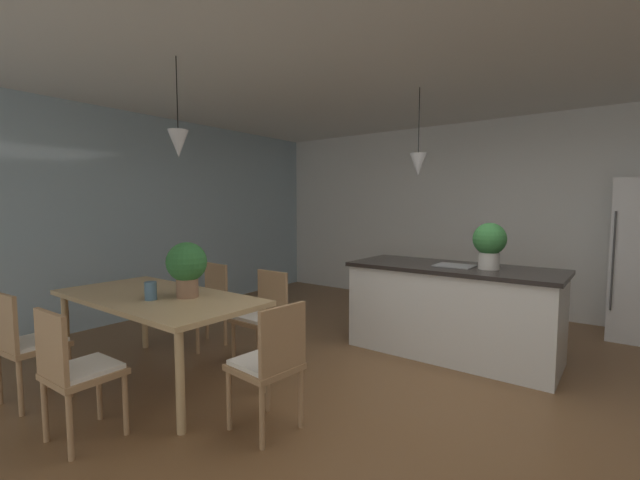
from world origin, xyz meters
name	(u,v)px	position (x,y,z in m)	size (l,w,h in m)	color
ground_plane	(429,405)	(0.00, 0.00, -0.02)	(10.00, 8.40, 0.04)	brown
ceiling_slab	(438,27)	(0.00, 0.00, 2.76)	(10.00, 8.40, 0.12)	white
wall_back_kitchen	(525,216)	(0.00, 3.26, 1.35)	(10.00, 0.12, 2.70)	white
window_wall_left_glazing	(139,217)	(-4.06, 0.00, 1.35)	(0.06, 8.40, 2.70)	#9EB7C6
dining_table	(157,303)	(-2.01, -1.02, 0.68)	(1.90, 0.92, 0.74)	tan
chair_far_right	(263,314)	(-1.59, -0.19, 0.47)	(0.41, 0.41, 0.87)	#A87F56
chair_far_left	(206,301)	(-2.44, -0.19, 0.47)	(0.43, 0.43, 0.87)	#A87F56
chair_near_right	(76,369)	(-1.59, -1.84, 0.47)	(0.41, 0.41, 0.87)	#A87F56
chair_near_left	(25,342)	(-2.44, -1.84, 0.47)	(0.44, 0.44, 0.87)	#A87F56
chair_kitchen_end	(270,362)	(-0.69, -1.02, 0.47)	(0.43, 0.43, 0.87)	#A87F56
kitchen_island	(452,309)	(-0.23, 1.13, 0.46)	(2.01, 0.84, 0.91)	silver
pendant_over_table	(178,143)	(-1.83, -0.89, 2.01)	(0.17, 0.17, 0.80)	black
pendant_over_island_main	(418,164)	(-0.62, 1.13, 1.92)	(0.17, 0.17, 0.89)	black
potted_plant_on_island	(489,243)	(0.11, 1.13, 1.15)	(0.30, 0.30, 0.44)	beige
potted_plant_on_table	(187,265)	(-1.75, -0.90, 1.01)	(0.33, 0.33, 0.46)	#8C664C
vase_on_dining_table	(151,291)	(-1.89, -1.14, 0.82)	(0.09, 0.09, 0.15)	slate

